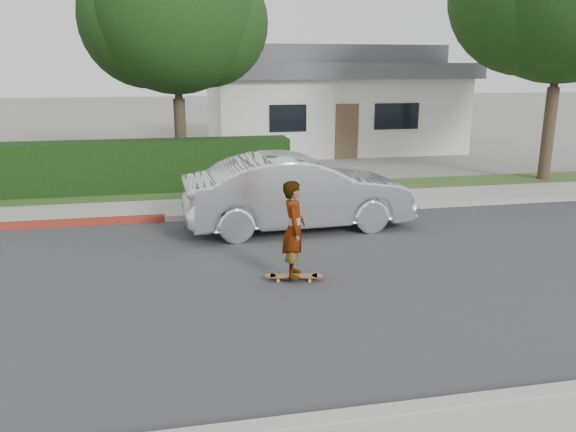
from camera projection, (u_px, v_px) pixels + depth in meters
name	position (u px, v px, depth m)	size (l,w,h in m)	color
ground	(98.00, 292.00, 8.95)	(120.00, 120.00, 0.00)	slate
road	(98.00, 292.00, 8.95)	(60.00, 8.00, 0.01)	#2D2D30
curb_far	(120.00, 221.00, 12.82)	(60.00, 0.20, 0.15)	#9E9E99
sidewalk_far	(123.00, 211.00, 13.67)	(60.00, 1.60, 0.12)	gray
planting_strip	(128.00, 197.00, 15.19)	(60.00, 1.60, 0.10)	#2D4C1E
hedge	(12.00, 172.00, 15.01)	(15.00, 1.00, 1.50)	black
tree_center	(174.00, 17.00, 16.66)	(5.66, 4.84, 7.44)	#33261C
house	(325.00, 98.00, 25.08)	(10.60, 8.60, 4.30)	beige
skateboard	(294.00, 276.00, 9.40)	(1.00, 0.38, 0.09)	gold
skateboarder	(294.00, 229.00, 9.19)	(0.59, 0.39, 1.62)	white
car_silver	(298.00, 192.00, 12.28)	(1.74, 4.98, 1.64)	silver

